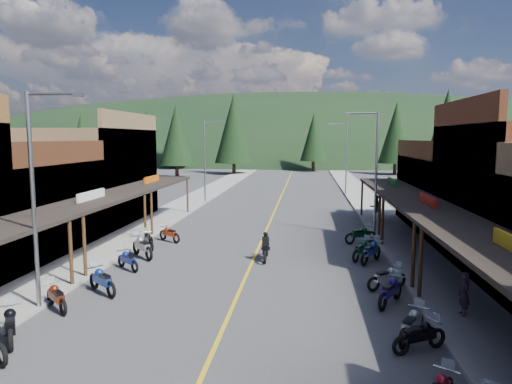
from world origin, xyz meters
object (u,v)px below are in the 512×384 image
(pine_1, at_px, (175,133))
(pine_9, at_px, (461,138))
(shop_west_2, at_px, (4,208))
(pedestrian_east_b, at_px, (376,207))
(bike_west_5, at_px, (56,296))
(bike_east_7, at_px, (387,277))
(streetlight_3, at_px, (345,155))
(pine_3, at_px, (314,137))
(bike_east_4, at_px, (420,335))
(bike_east_9, at_px, (362,249))
(pine_2, at_px, (234,128))
(shop_east_3, at_px, (467,194))
(streetlight_2, at_px, (374,168))
(pine_11, at_px, (447,131))
(bike_west_4, at_px, (10,323))
(pine_0, at_px, (82,137))
(bike_west_10, at_px, (169,233))
(pine_10, at_px, (176,135))
(pine_7, at_px, (148,134))
(bike_east_10, at_px, (361,234))
(pine_5, at_px, (469,129))
(bike_west_6, at_px, (102,279))
(bike_east_8, at_px, (371,251))
(rider_on_bike, at_px, (266,248))
(streetlight_1, at_px, (206,158))
(bike_west_9, at_px, (148,240))
(bike_east_6, at_px, (390,290))
(pine_4, at_px, (396,133))
(shop_west_3, at_px, (86,176))
(bike_west_7, at_px, (128,259))
(bike_east_5, at_px, (412,323))
(streetlight_0, at_px, (36,191))
(bike_west_8, at_px, (142,245))
(pine_8, at_px, (128,141))
(pedestrian_east_a, at_px, (464,294))

(pine_1, height_order, pine_9, pine_1)
(shop_west_2, relative_size, pedestrian_east_b, 5.91)
(bike_west_5, bearing_deg, bike_east_7, -31.00)
(streetlight_3, distance_m, pine_3, 36.18)
(bike_east_4, xyz_separation_m, bike_east_9, (-0.48, 10.40, 0.05))
(pine_2, xyz_separation_m, pine_9, (34.00, -13.00, -1.61))
(shop_east_3, bearing_deg, streetlight_2, -154.12)
(pine_11, height_order, bike_west_4, pine_11)
(shop_west_2, bearing_deg, pine_0, 113.52)
(bike_west_10, bearing_deg, pine_0, 68.08)
(pine_10, height_order, bike_east_9, pine_10)
(shop_east_3, relative_size, bike_east_9, 5.28)
(pine_7, height_order, bike_east_10, pine_7)
(pine_5, relative_size, bike_west_6, 6.55)
(pine_1, bearing_deg, pine_0, -153.43)
(bike_west_4, xyz_separation_m, bike_east_8, (12.50, 10.54, 0.04))
(rider_on_bike, bearing_deg, pine_2, 99.60)
(streetlight_1, relative_size, pine_0, 0.73)
(bike_east_4, bearing_deg, shop_east_3, 129.79)
(pine_10, distance_m, bike_west_9, 48.37)
(bike_west_5, relative_size, bike_east_6, 0.91)
(pine_4, bearing_deg, pine_7, 162.26)
(bike_west_5, bearing_deg, streetlight_2, -1.42)
(shop_west_3, height_order, streetlight_3, shop_west_3)
(shop_west_3, height_order, bike_west_10, shop_west_3)
(bike_west_5, relative_size, bike_east_7, 0.99)
(bike_west_5, distance_m, bike_east_7, 13.13)
(bike_east_7, bearing_deg, bike_east_6, -36.60)
(bike_west_7, bearing_deg, bike_west_5, -146.14)
(bike_west_9, relative_size, bike_east_5, 0.96)
(pine_3, distance_m, rider_on_bike, 64.49)
(pine_2, height_order, bike_west_5, pine_2)
(streetlight_0, bearing_deg, bike_west_8, 82.44)
(pine_8, distance_m, bike_east_6, 52.45)
(bike_east_5, distance_m, pedestrian_east_b, 21.43)
(pine_2, relative_size, bike_east_8, 6.26)
(bike_west_6, bearing_deg, pine_0, 66.99)
(streetlight_1, distance_m, bike_west_6, 26.36)
(pedestrian_east_a, distance_m, pedestrian_east_b, 19.38)
(pine_9, bearing_deg, rider_on_bike, -118.41)
(pine_4, distance_m, pine_5, 20.01)
(pine_3, xyz_separation_m, pine_10, (-22.00, -16.00, 0.30))
(pine_3, height_order, pedestrian_east_a, pine_3)
(shop_west_2, xyz_separation_m, bike_west_6, (8.21, -5.74, -1.92))
(streetlight_0, height_order, pedestrian_east_a, streetlight_0)
(bike_west_4, xyz_separation_m, bike_west_8, (0.50, 10.23, 0.06))
(streetlight_2, distance_m, pine_1, 69.35)
(bike_east_10, bearing_deg, bike_west_10, -113.64)
(pine_5, relative_size, bike_west_8, 6.04)
(rider_on_bike, height_order, pedestrian_east_b, pedestrian_east_b)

